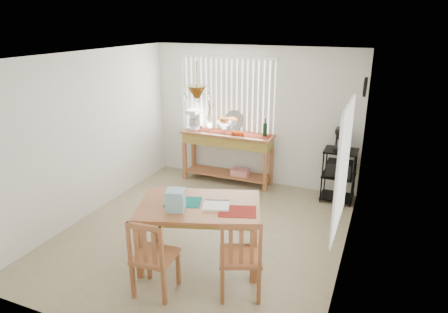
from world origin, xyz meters
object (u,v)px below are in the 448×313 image
at_px(sideboard, 228,145).
at_px(wire_cart, 339,170).
at_px(cart_items, 342,140).
at_px(chair_left, 153,257).
at_px(dining_table, 200,211).
at_px(chair_right, 240,257).

bearing_deg(sideboard, wire_cart, -1.33).
xyz_separation_m(cart_items, chair_left, (-1.61, -3.42, -0.63)).
bearing_deg(sideboard, cart_items, -1.06).
bearing_deg(dining_table, sideboard, 104.49).
relative_size(sideboard, dining_table, 1.01).
bearing_deg(sideboard, chair_left, -82.00).
height_order(wire_cart, chair_left, chair_left).
xyz_separation_m(cart_items, chair_right, (-0.68, -3.07, -0.61)).
height_order(wire_cart, cart_items, cart_items).
height_order(sideboard, wire_cart, sideboard).
relative_size(sideboard, chair_left, 1.80).
distance_m(wire_cart, chair_right, 3.14).
distance_m(sideboard, dining_table, 2.73).
height_order(dining_table, chair_right, chair_right).
bearing_deg(chair_left, wire_cart, 64.67).
relative_size(dining_table, chair_right, 1.71).
xyz_separation_m(wire_cart, chair_right, (-0.68, -3.06, -0.06)).
bearing_deg(chair_left, dining_table, 76.40).
distance_m(cart_items, dining_table, 2.99).
relative_size(wire_cart, cart_items, 2.43).
bearing_deg(chair_right, chair_left, -159.36).
relative_size(cart_items, dining_table, 0.22).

